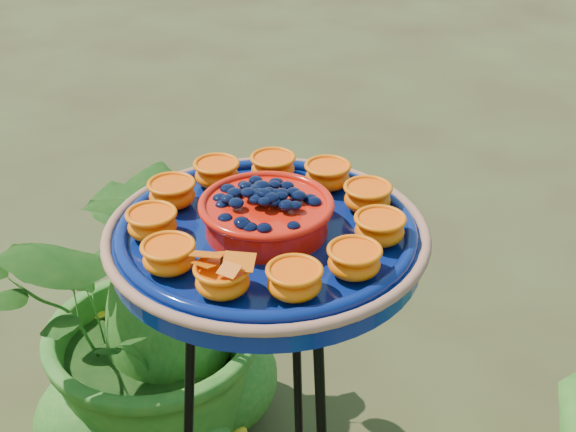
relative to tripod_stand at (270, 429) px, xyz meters
The scene contains 3 objects.
tripod_stand is the anchor object (origin of this frame).
feeder_dish 0.38m from the tripod_stand, 87.34° to the right, with size 0.46×0.46×0.10m.
shrub_back_left 0.57m from the tripod_stand, 137.57° to the left, with size 0.76×0.66×0.84m, color #1C5416.
Camera 1 is at (0.23, -0.76, 1.50)m, focal length 50.00 mm.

